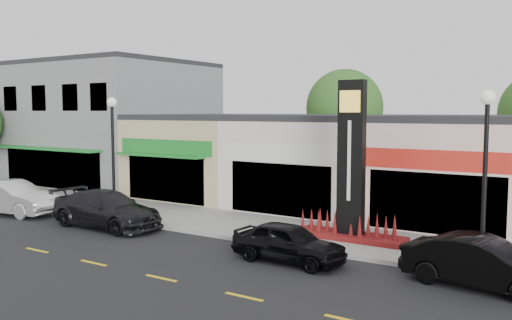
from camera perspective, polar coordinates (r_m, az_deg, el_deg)
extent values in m
plane|color=black|center=(19.05, -3.71, -10.03)|extent=(120.00, 120.00, 0.00)
cube|color=gray|center=(22.57, 2.94, -7.42)|extent=(52.00, 4.30, 0.15)
cube|color=gray|center=(20.70, -0.21, -8.57)|extent=(52.00, 0.20, 0.15)
cube|color=slate|center=(39.11, -14.98, 3.55)|extent=(12.00, 10.00, 8.00)
cube|color=#262628|center=(39.22, -15.12, 9.62)|extent=(12.00, 10.00, 0.30)
cube|color=black|center=(36.14, -20.71, -0.86)|extent=(9.00, 0.10, 2.40)
cube|color=#1B7B29|center=(35.74, -21.42, 1.14)|extent=(9.50, 1.00, 0.14)
cube|color=black|center=(39.26, -24.40, 5.90)|extent=(1.40, 0.10, 1.60)
cube|color=black|center=(36.78, -21.86, 6.07)|extent=(1.40, 0.10, 1.60)
cube|color=black|center=(34.38, -18.95, 6.25)|extent=(1.40, 0.10, 1.60)
cube|color=black|center=(32.45, -16.20, 6.40)|extent=(1.40, 0.10, 1.60)
cube|color=tan|center=(32.80, -3.69, 0.37)|extent=(7.00, 10.00, 4.50)
cube|color=#262628|center=(32.69, -3.71, 4.57)|extent=(7.00, 10.00, 0.30)
cube|color=black|center=(29.08, -9.50, -1.99)|extent=(5.25, 0.10, 2.40)
cube|color=#1B7B29|center=(28.92, -9.55, 1.35)|extent=(6.30, 0.12, 0.80)
cube|color=#1B7B29|center=(28.62, -10.15, 0.50)|extent=(5.60, 0.90, 0.12)
cube|color=beige|center=(29.19, 7.42, -0.26)|extent=(7.00, 10.00, 4.50)
cube|color=#262628|center=(29.06, 7.47, 4.46)|extent=(7.00, 10.00, 0.30)
cube|color=black|center=(24.94, 2.49, -3.11)|extent=(5.25, 0.10, 2.40)
cube|color=silver|center=(24.76, 2.50, 0.78)|extent=(6.30, 0.12, 0.80)
cube|color=beige|center=(26.95, 20.98, -1.01)|extent=(7.00, 10.00, 4.50)
cube|color=#262628|center=(26.81, 21.14, 4.10)|extent=(7.00, 10.00, 0.30)
cube|color=black|center=(22.28, 18.26, -4.37)|extent=(5.25, 0.10, 2.40)
cube|color=red|center=(22.07, 18.38, -0.01)|extent=(6.30, 0.12, 0.80)
cylinder|color=#382619|center=(37.54, 9.21, -0.11)|extent=(0.36, 0.36, 3.15)
sphere|color=#204D18|center=(37.38, 9.30, 5.48)|extent=(5.20, 5.20, 5.20)
cylinder|color=black|center=(26.07, -14.68, -5.37)|extent=(0.32, 0.32, 0.30)
cylinder|color=black|center=(25.74, -14.80, 0.12)|extent=(0.14, 0.14, 5.00)
sphere|color=silver|center=(25.65, -14.94, 5.91)|extent=(0.44, 0.44, 0.44)
cylinder|color=black|center=(18.12, 22.63, -10.25)|extent=(0.32, 0.32, 0.30)
cylinder|color=black|center=(17.64, 22.92, -2.38)|extent=(0.14, 0.14, 5.00)
sphere|color=silver|center=(17.51, 23.22, 6.08)|extent=(0.44, 0.44, 0.44)
cube|color=#58100F|center=(21.10, 9.88, -7.90)|extent=(4.20, 1.30, 0.20)
cube|color=black|center=(20.64, 10.00, -0.03)|extent=(1.00, 0.40, 6.00)
cube|color=yellow|center=(20.36, 9.86, 6.10)|extent=(0.80, 0.05, 0.80)
cube|color=silver|center=(20.44, 9.76, -0.08)|extent=(0.12, 0.04, 3.00)
imported|color=silver|center=(28.75, -24.35, -3.65)|extent=(2.46, 5.15, 1.63)
imported|color=black|center=(24.24, -15.46, -5.01)|extent=(2.28, 5.44, 1.57)
imported|color=black|center=(18.12, 3.44, -8.66)|extent=(1.71, 3.96, 1.33)
imported|color=black|center=(16.75, 22.79, -10.00)|extent=(2.21, 4.61, 1.46)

